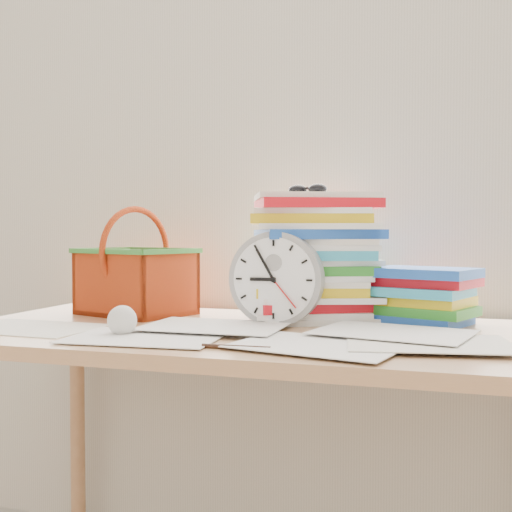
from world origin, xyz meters
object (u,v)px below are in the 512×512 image
(paper_stack, at_px, (314,257))
(book_stack, at_px, (426,296))
(basket, at_px, (136,262))
(clock, at_px, (276,279))
(desk, at_px, (249,361))

(paper_stack, xyz_separation_m, book_stack, (0.27, 0.00, -0.09))
(book_stack, xyz_separation_m, basket, (-0.76, -0.04, 0.07))
(clock, height_order, basket, basket)
(basket, bearing_deg, desk, -4.43)
(clock, xyz_separation_m, basket, (-0.42, 0.10, 0.03))
(basket, bearing_deg, clock, 6.27)
(paper_stack, height_order, clock, paper_stack)
(paper_stack, height_order, book_stack, paper_stack)
(desk, height_order, basket, basket)
(desk, xyz_separation_m, clock, (0.05, 0.07, 0.19))
(clock, distance_m, book_stack, 0.37)
(desk, bearing_deg, book_stack, 28.36)
(desk, distance_m, paper_stack, 0.33)
(book_stack, bearing_deg, desk, -151.64)
(paper_stack, distance_m, book_stack, 0.29)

